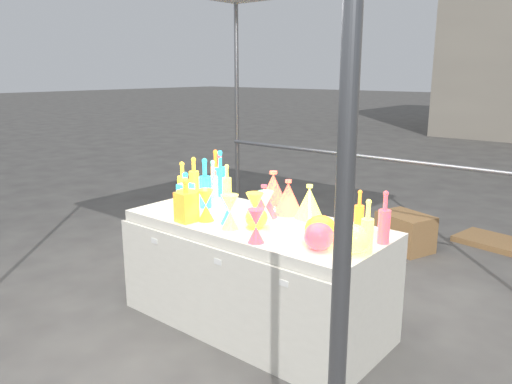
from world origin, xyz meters
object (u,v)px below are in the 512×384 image
Objects in this scene: decanter_0 at (186,194)px; bottle_0 at (194,176)px; display_table at (255,273)px; lampshade_0 at (288,197)px; cardboard_box_closed at (405,232)px; globe_0 at (256,219)px; hourglass_0 at (206,205)px.

bottle_0 is at bearing 123.31° from decanter_0.
lampshade_0 is (0.06, 0.29, 0.50)m from display_table.
display_table is 2.12m from cardboard_box_closed.
decanter_0 reaches higher than cardboard_box_closed.
decanter_0 is 1.65× the size of globe_0.
cardboard_box_closed is at bearing 60.59° from bottle_0.
display_table is at bearing 37.42° from hourglass_0.
decanter_0 is (-0.55, -0.11, 0.50)m from display_table.
cardboard_box_closed is (0.19, 2.10, -0.19)m from display_table.
globe_0 is (0.65, 0.01, -0.06)m from decanter_0.
cardboard_box_closed is at bearing 90.26° from lampshade_0.
decanter_0 reaches higher than globe_0.
display_table is 7.53× the size of decanter_0.
display_table is 12.43× the size of globe_0.
bottle_0 reaches higher than globe_0.
hourglass_0 is (0.59, -0.45, -0.05)m from bottle_0.
bottle_0 is (-1.04, -1.85, 0.72)m from cardboard_box_closed.
cardboard_box_closed is 1.60× the size of bottle_0.
display_table is 3.70× the size of cardboard_box_closed.
cardboard_box_closed is 2.04× the size of lampshade_0.
bottle_0 reaches higher than cardboard_box_closed.
cardboard_box_closed is at bearing 78.85° from hourglass_0.
hourglass_0 is (0.29, -0.09, -0.01)m from decanter_0.
bottle_0 is at bearing 142.47° from hourglass_0.
hourglass_0 reaches higher than globe_0.
display_table is 8.56× the size of hourglass_0.
hourglass_0 reaches higher than display_table.
hourglass_0 is at bearing -81.48° from cardboard_box_closed.
globe_0 is at bearing -72.78° from cardboard_box_closed.
bottle_0 is at bearing 163.53° from display_table.
cardboard_box_closed is 2.29m from globe_0.
bottle_0 is 0.74m from hourglass_0.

